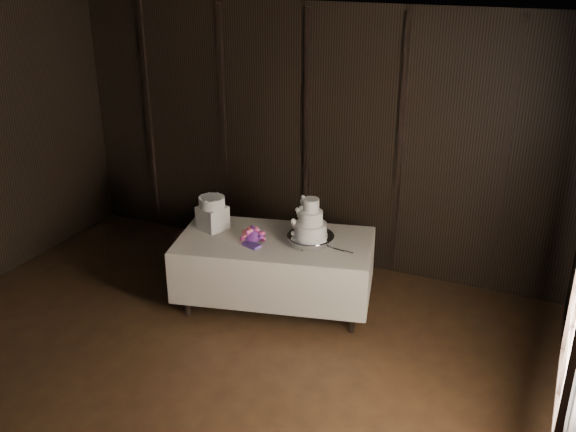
{
  "coord_description": "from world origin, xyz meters",
  "views": [
    {
      "loc": [
        2.77,
        -3.12,
        3.55
      ],
      "look_at": [
        0.33,
        2.24,
        1.05
      ],
      "focal_mm": 40.0,
      "sensor_mm": 36.0,
      "label": 1
    }
  ],
  "objects_px": {
    "display_table": "(275,269)",
    "small_cake": "(212,202)",
    "wedding_cake": "(307,221)",
    "box_pedestal": "(213,218)",
    "cake_stand": "(310,239)",
    "bouquet": "(253,235)"
  },
  "relations": [
    {
      "from": "display_table",
      "to": "box_pedestal",
      "type": "bearing_deg",
      "value": 167.84
    },
    {
      "from": "wedding_cake",
      "to": "box_pedestal",
      "type": "distance_m",
      "value": 1.07
    },
    {
      "from": "cake_stand",
      "to": "small_cake",
      "type": "height_order",
      "value": "small_cake"
    },
    {
      "from": "display_table",
      "to": "cake_stand",
      "type": "xyz_separation_m",
      "value": [
        0.37,
        0.07,
        0.39
      ]
    },
    {
      "from": "wedding_cake",
      "to": "box_pedestal",
      "type": "xyz_separation_m",
      "value": [
        -1.06,
        -0.07,
        -0.12
      ]
    },
    {
      "from": "small_cake",
      "to": "box_pedestal",
      "type": "bearing_deg",
      "value": 0.0
    },
    {
      "from": "display_table",
      "to": "cake_stand",
      "type": "height_order",
      "value": "cake_stand"
    },
    {
      "from": "bouquet",
      "to": "display_table",
      "type": "bearing_deg",
      "value": 32.4
    },
    {
      "from": "wedding_cake",
      "to": "small_cake",
      "type": "xyz_separation_m",
      "value": [
        -1.06,
        -0.07,
        0.06
      ]
    },
    {
      "from": "small_cake",
      "to": "wedding_cake",
      "type": "bearing_deg",
      "value": 3.88
    },
    {
      "from": "box_pedestal",
      "to": "small_cake",
      "type": "xyz_separation_m",
      "value": [
        0.0,
        0.0,
        0.18
      ]
    },
    {
      "from": "display_table",
      "to": "small_cake",
      "type": "bearing_deg",
      "value": 167.84
    },
    {
      "from": "cake_stand",
      "to": "box_pedestal",
      "type": "bearing_deg",
      "value": -175.35
    },
    {
      "from": "bouquet",
      "to": "small_cake",
      "type": "relative_size",
      "value": 1.43
    },
    {
      "from": "box_pedestal",
      "to": "wedding_cake",
      "type": "bearing_deg",
      "value": 3.88
    },
    {
      "from": "wedding_cake",
      "to": "small_cake",
      "type": "bearing_deg",
      "value": 170.97
    },
    {
      "from": "display_table",
      "to": "small_cake",
      "type": "distance_m",
      "value": 0.97
    },
    {
      "from": "display_table",
      "to": "wedding_cake",
      "type": "relative_size",
      "value": 5.52
    },
    {
      "from": "box_pedestal",
      "to": "small_cake",
      "type": "bearing_deg",
      "value": 0.0
    },
    {
      "from": "display_table",
      "to": "wedding_cake",
      "type": "height_order",
      "value": "wedding_cake"
    },
    {
      "from": "display_table",
      "to": "box_pedestal",
      "type": "distance_m",
      "value": 0.86
    },
    {
      "from": "cake_stand",
      "to": "small_cake",
      "type": "xyz_separation_m",
      "value": [
        -1.09,
        -0.09,
        0.26
      ]
    }
  ]
}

